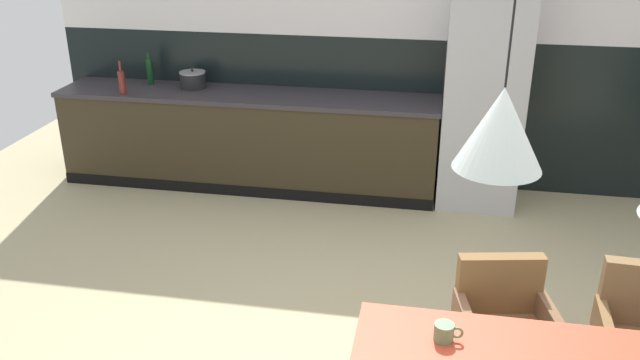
{
  "coord_description": "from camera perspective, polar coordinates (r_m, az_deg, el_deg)",
  "views": [
    {
      "loc": [
        0.21,
        -2.91,
        2.52
      ],
      "look_at": [
        -0.45,
        0.69,
        0.94
      ],
      "focal_mm": 37.07,
      "sensor_mm": 36.0,
      "label": 1
    }
  ],
  "objects": [
    {
      "name": "kitchen_counter",
      "position": [
        6.16,
        -6.18,
        3.5
      ],
      "size": [
        3.48,
        0.63,
        0.88
      ],
      "color": "#312919",
      "rests_on": "ground"
    },
    {
      "name": "refrigerator_column",
      "position": [
        5.78,
        13.91,
        6.85
      ],
      "size": [
        0.66,
        0.6,
        1.89
      ],
      "primitive_type": "cube",
      "color": "#ADAFB2",
      "rests_on": "ground"
    },
    {
      "name": "mug_wide_latte",
      "position": [
        2.99,
        10.71,
        -12.77
      ],
      "size": [
        0.13,
        0.09,
        0.08
      ],
      "color": "#5B8456",
      "rests_on": "dining_table"
    },
    {
      "name": "bottle_vinegar_dark",
      "position": [
        6.46,
        -14.48,
        9.11
      ],
      "size": [
        0.06,
        0.06,
        0.3
      ],
      "color": "#0F3319",
      "rests_on": "kitchen_counter"
    },
    {
      "name": "cooking_pot",
      "position": [
        6.26,
        -10.92,
        8.5
      ],
      "size": [
        0.24,
        0.24,
        0.18
      ],
      "color": "black",
      "rests_on": "kitchen_counter"
    },
    {
      "name": "pendant_lamp_over_table_near",
      "position": [
        2.33,
        15.32,
        4.31
      ],
      "size": [
        0.31,
        0.31,
        1.02
      ],
      "color": "black"
    },
    {
      "name": "back_wall_splashback_dark",
      "position": [
        6.19,
        8.0,
        5.84
      ],
      "size": [
        6.7,
        0.12,
        1.36
      ],
      "primitive_type": "cube",
      "color": "black",
      "rests_on": "ground"
    },
    {
      "name": "armchair_by_stool",
      "position": [
        3.66,
        15.55,
        -11.09
      ],
      "size": [
        0.56,
        0.55,
        0.78
      ],
      "rotation": [
        0.0,
        0.0,
        3.34
      ],
      "color": "brown",
      "rests_on": "ground"
    },
    {
      "name": "bottle_wine_green",
      "position": [
        6.19,
        -16.74,
        8.12
      ],
      "size": [
        0.06,
        0.06,
        0.3
      ],
      "color": "maroon",
      "rests_on": "kitchen_counter"
    }
  ]
}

